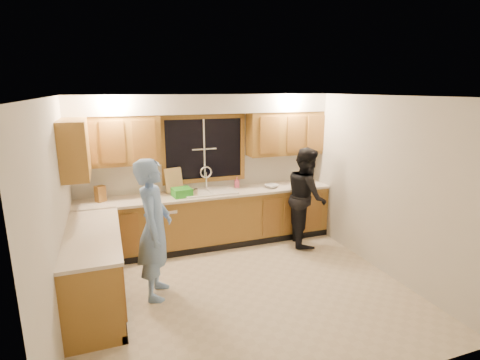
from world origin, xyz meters
name	(u,v)px	position (x,y,z in m)	size (l,w,h in m)	color
floor	(243,290)	(0.00, 0.00, 0.00)	(4.20, 4.20, 0.00)	beige
ceiling	(243,96)	(0.00, 0.00, 2.50)	(4.20, 4.20, 0.00)	white
wall_back	(204,169)	(0.00, 1.90, 1.25)	(4.20, 4.20, 0.00)	beige
wall_left	(56,219)	(-2.10, 0.00, 1.25)	(3.80, 3.80, 0.00)	beige
wall_right	(381,185)	(2.10, 0.00, 1.25)	(3.80, 3.80, 0.00)	beige
base_cabinets_back	(210,220)	(0.00, 1.60, 0.44)	(4.20, 0.60, 0.88)	olive
base_cabinets_left	(94,270)	(-1.80, 0.35, 0.44)	(0.60, 1.90, 0.88)	olive
countertop_back	(210,194)	(0.00, 1.58, 0.90)	(4.20, 0.63, 0.04)	beige
countertop_left	(92,234)	(-1.79, 0.35, 0.90)	(0.63, 1.90, 0.04)	beige
upper_cabinets_left	(114,141)	(-1.43, 1.73, 1.83)	(1.35, 0.33, 0.75)	olive
upper_cabinets_right	(285,133)	(1.43, 1.73, 1.83)	(1.35, 0.33, 0.75)	olive
upper_cabinets_return	(75,149)	(-1.94, 1.12, 1.83)	(0.33, 0.90, 0.75)	olive
soffit	(206,104)	(0.00, 1.72, 2.35)	(4.20, 0.35, 0.30)	silver
window_frame	(204,149)	(0.00, 1.89, 1.60)	(1.44, 0.03, 1.14)	black
sink	(209,195)	(0.00, 1.60, 0.86)	(0.86, 0.52, 0.57)	white
dishwasher	(159,228)	(-0.85, 1.59, 0.41)	(0.60, 0.56, 0.82)	white
stove	(94,292)	(-1.80, -0.22, 0.45)	(0.58, 0.75, 0.90)	white
man	(154,229)	(-1.06, 0.29, 0.89)	(0.65, 0.43, 1.78)	#749DDB
woman	(306,196)	(1.55, 1.13, 0.83)	(0.80, 0.63, 1.65)	black
knife_block	(100,194)	(-1.69, 1.66, 1.04)	(0.13, 0.11, 0.24)	#98652A
cutting_board	(174,180)	(-0.54, 1.82, 1.12)	(0.30, 0.02, 0.41)	#D9B26F
dish_crate	(182,192)	(-0.47, 1.52, 0.99)	(0.29, 0.27, 0.13)	green
soap_bottle	(237,182)	(0.54, 1.75, 1.01)	(0.08, 0.08, 0.18)	#EA597D
bowl	(272,186)	(1.10, 1.52, 0.95)	(0.22, 0.22, 0.06)	silver
can_left	(195,193)	(-0.29, 1.42, 0.98)	(0.06, 0.06, 0.11)	beige
can_right	(196,193)	(-0.27, 1.43, 0.98)	(0.07, 0.07, 0.13)	beige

